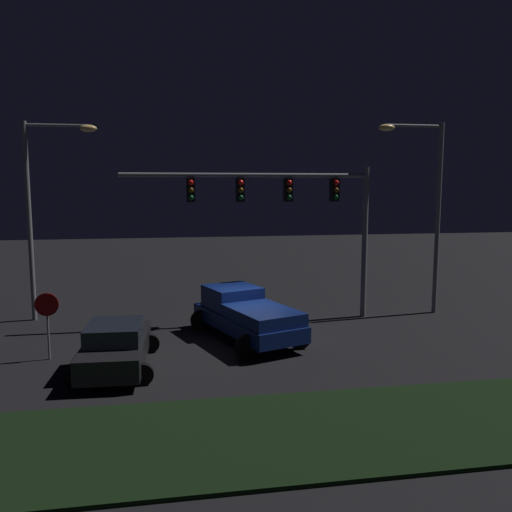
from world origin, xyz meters
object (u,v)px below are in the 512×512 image
object	(u,v)px
street_lamp_right	(426,195)
stop_sign	(47,313)
pickup_truck	(245,312)
traffic_signal_gantry	(289,201)
car_sedan	(116,346)
street_lamp_left	(43,196)

from	to	relation	value
street_lamp_right	stop_sign	world-z (taller)	street_lamp_right
pickup_truck	traffic_signal_gantry	xyz separation A→B (m)	(2.21, 2.37, 4.03)
stop_sign	pickup_truck	bearing A→B (deg)	11.60
car_sedan	pickup_truck	bearing A→B (deg)	-56.30
traffic_signal_gantry	street_lamp_right	world-z (taller)	street_lamp_right
car_sedan	street_lamp_left	bearing A→B (deg)	28.79
street_lamp_left	stop_sign	distance (m)	6.75
street_lamp_left	street_lamp_right	size ratio (longest dim) A/B	0.99
traffic_signal_gantry	street_lamp_left	world-z (taller)	street_lamp_left
pickup_truck	street_lamp_right	world-z (taller)	street_lamp_right
car_sedan	stop_sign	distance (m)	2.74
stop_sign	traffic_signal_gantry	bearing A→B (deg)	22.79
street_lamp_left	street_lamp_right	distance (m)	16.32
car_sedan	traffic_signal_gantry	bearing A→B (deg)	-50.24
traffic_signal_gantry	street_lamp_right	xyz separation A→B (m)	(6.20, 0.17, 0.26)
pickup_truck	street_lamp_left	bearing A→B (deg)	42.32
traffic_signal_gantry	stop_sign	world-z (taller)	traffic_signal_gantry
pickup_truck	street_lamp_right	xyz separation A→B (m)	(8.41, 2.54, 4.29)
street_lamp_left	stop_sign	world-z (taller)	street_lamp_left
pickup_truck	traffic_signal_gantry	bearing A→B (deg)	-62.64
street_lamp_right	stop_sign	bearing A→B (deg)	-165.46
pickup_truck	traffic_signal_gantry	world-z (taller)	traffic_signal_gantry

